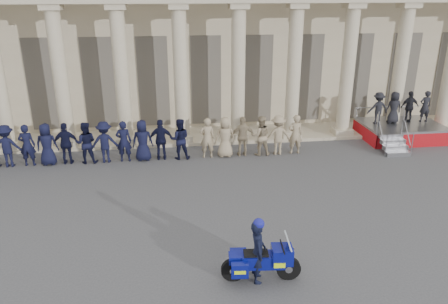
# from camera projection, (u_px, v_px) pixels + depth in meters

# --- Properties ---
(ground) EXTENTS (90.00, 90.00, 0.00)m
(ground) POSITION_uv_depth(u_px,v_px,m) (235.00, 228.00, 13.40)
(ground) COLOR #3F3F41
(ground) RESTS_ON ground
(building) EXTENTS (40.00, 12.50, 9.00)m
(building) POSITION_uv_depth(u_px,v_px,m) (198.00, 31.00, 25.48)
(building) COLOR tan
(building) RESTS_ON ground
(officer_rank) EXTENTS (17.46, 0.67, 1.77)m
(officer_rank) POSITION_uv_depth(u_px,v_px,m) (93.00, 142.00, 18.12)
(officer_rank) COLOR black
(officer_rank) RESTS_ON ground
(reviewing_stand) EXTENTS (3.72, 3.70, 2.28)m
(reviewing_stand) POSITION_uv_depth(u_px,v_px,m) (398.00, 116.00, 20.88)
(reviewing_stand) COLOR gray
(reviewing_stand) RESTS_ON ground
(motorcycle) EXTENTS (2.01, 0.84, 1.29)m
(motorcycle) POSITION_uv_depth(u_px,v_px,m) (262.00, 261.00, 10.86)
(motorcycle) COLOR black
(motorcycle) RESTS_ON ground
(rider) EXTENTS (0.45, 0.64, 1.75)m
(rider) POSITION_uv_depth(u_px,v_px,m) (258.00, 250.00, 10.74)
(rider) COLOR black
(rider) RESTS_ON ground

